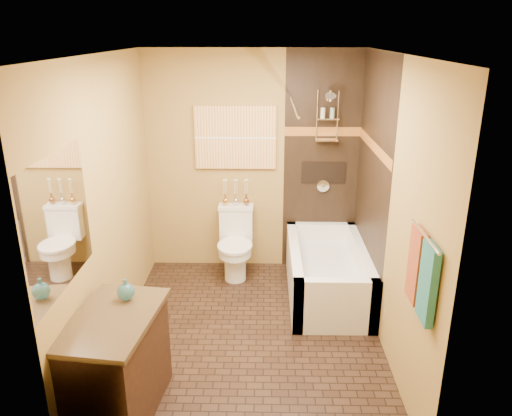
{
  "coord_description": "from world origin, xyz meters",
  "views": [
    {
      "loc": [
        0.14,
        -3.97,
        2.67
      ],
      "look_at": [
        0.06,
        0.4,
        1.11
      ],
      "focal_mm": 35.0,
      "sensor_mm": 36.0,
      "label": 1
    }
  ],
  "objects_px": {
    "sunset_painting": "(235,138)",
    "toilet": "(235,243)",
    "vanity": "(116,365)",
    "bathtub": "(327,276)"
  },
  "relations": [
    {
      "from": "sunset_painting",
      "to": "bathtub",
      "type": "distance_m",
      "value": 1.81
    },
    {
      "from": "toilet",
      "to": "vanity",
      "type": "height_order",
      "value": "vanity"
    },
    {
      "from": "vanity",
      "to": "toilet",
      "type": "bearing_deg",
      "value": 78.97
    },
    {
      "from": "sunset_painting",
      "to": "toilet",
      "type": "height_order",
      "value": "sunset_painting"
    },
    {
      "from": "sunset_painting",
      "to": "bathtub",
      "type": "bearing_deg",
      "value": -36.15
    },
    {
      "from": "sunset_painting",
      "to": "bathtub",
      "type": "relative_size",
      "value": 0.6
    },
    {
      "from": "bathtub",
      "to": "toilet",
      "type": "height_order",
      "value": "toilet"
    },
    {
      "from": "bathtub",
      "to": "vanity",
      "type": "height_order",
      "value": "vanity"
    },
    {
      "from": "sunset_painting",
      "to": "vanity",
      "type": "distance_m",
      "value": 2.82
    },
    {
      "from": "sunset_painting",
      "to": "toilet",
      "type": "xyz_separation_m",
      "value": [
        0.0,
        -0.26,
        -1.15
      ]
    }
  ]
}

